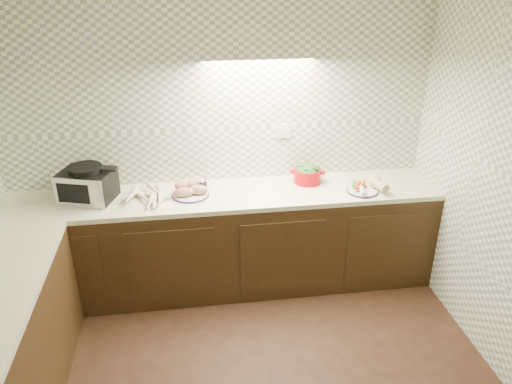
{
  "coord_description": "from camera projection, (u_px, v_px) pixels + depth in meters",
  "views": [
    {
      "loc": [
        -0.26,
        -2.21,
        2.7
      ],
      "look_at": [
        0.24,
        1.25,
        1.02
      ],
      "focal_mm": 35.0,
      "sensor_mm": 36.0,
      "label": 1
    }
  ],
  "objects": [
    {
      "name": "veg_plate",
      "position": [
        368.0,
        186.0,
        4.16
      ],
      "size": [
        0.32,
        0.3,
        0.12
      ],
      "rotation": [
        0.0,
        0.0,
        0.13
      ],
      "color": "#162041",
      "rests_on": "counter"
    },
    {
      "name": "toaster_oven",
      "position": [
        87.0,
        184.0,
        3.97
      ],
      "size": [
        0.48,
        0.42,
        0.29
      ],
      "rotation": [
        0.0,
        0.0,
        -0.31
      ],
      "color": "black",
      "rests_on": "counter"
    },
    {
      "name": "dutch_oven",
      "position": [
        307.0,
        173.0,
        4.3
      ],
      "size": [
        0.3,
        0.29,
        0.17
      ],
      "rotation": [
        0.0,
        0.0,
        -0.25
      ],
      "color": "#AF0008",
      "rests_on": "counter"
    },
    {
      "name": "parsnip_pile",
      "position": [
        139.0,
        198.0,
        3.98
      ],
      "size": [
        0.41,
        0.4,
        0.09
      ],
      "color": "beige",
      "rests_on": "counter"
    },
    {
      "name": "sweet_potato_plate",
      "position": [
        190.0,
        189.0,
        4.08
      ],
      "size": [
        0.31,
        0.31,
        0.14
      ],
      "rotation": [
        0.0,
        0.0,
        0.32
      ],
      "color": "#162041",
      "rests_on": "counter"
    },
    {
      "name": "room",
      "position": [
        245.0,
        193.0,
        2.47
      ],
      "size": [
        3.6,
        3.6,
        2.6
      ],
      "color": "black",
      "rests_on": "ground"
    },
    {
      "name": "counter",
      "position": [
        138.0,
        308.0,
        3.5
      ],
      "size": [
        3.6,
        3.6,
        0.9
      ],
      "color": "#301E0E",
      "rests_on": "ground"
    },
    {
      "name": "onion_bowl",
      "position": [
        198.0,
        184.0,
        4.19
      ],
      "size": [
        0.15,
        0.15,
        0.11
      ],
      "color": "black",
      "rests_on": "counter"
    }
  ]
}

